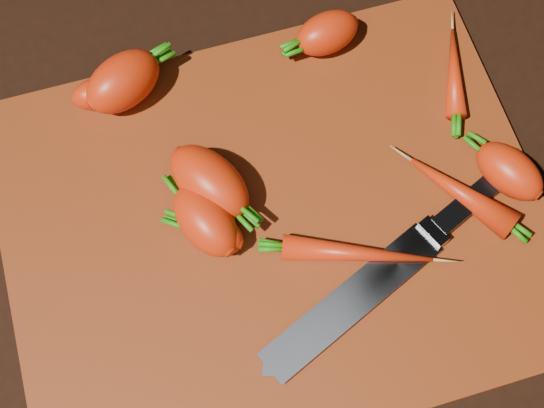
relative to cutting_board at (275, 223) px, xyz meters
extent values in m
cube|color=black|center=(0.00, 0.00, -0.01)|extent=(2.00, 2.00, 0.01)
cube|color=maroon|center=(0.00, 0.00, 0.00)|extent=(0.50, 0.40, 0.01)
ellipsoid|color=red|center=(-0.10, 0.17, 0.03)|extent=(0.09, 0.08, 0.05)
ellipsoid|color=red|center=(-0.06, 0.00, 0.02)|extent=(0.07, 0.06, 0.04)
ellipsoid|color=red|center=(-0.05, 0.04, 0.03)|extent=(0.09, 0.10, 0.05)
ellipsoid|color=red|center=(-0.06, 0.01, 0.03)|extent=(0.07, 0.09, 0.05)
ellipsoid|color=red|center=(0.10, 0.17, 0.03)|extent=(0.07, 0.05, 0.04)
ellipsoid|color=red|center=(-0.13, 0.17, 0.02)|extent=(0.05, 0.03, 0.03)
ellipsoid|color=red|center=(0.22, -0.02, 0.03)|extent=(0.07, 0.08, 0.04)
ellipsoid|color=red|center=(0.21, 0.10, 0.02)|extent=(0.05, 0.10, 0.02)
ellipsoid|color=red|center=(0.06, -0.06, 0.02)|extent=(0.13, 0.07, 0.02)
ellipsoid|color=red|center=(0.17, -0.03, 0.02)|extent=(0.09, 0.11, 0.03)
cube|color=gray|center=(-0.04, -0.13, 0.01)|extent=(0.19, 0.11, 0.00)
cube|color=gray|center=(0.05, -0.09, 0.01)|extent=(0.02, 0.03, 0.01)
cube|color=black|center=(0.10, -0.07, 0.01)|extent=(0.11, 0.06, 0.02)
cylinder|color=#B2B2B7|center=(0.09, -0.08, 0.02)|extent=(0.01, 0.01, 0.00)
camera|label=1|loc=(-0.07, -0.23, 0.67)|focal=50.00mm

